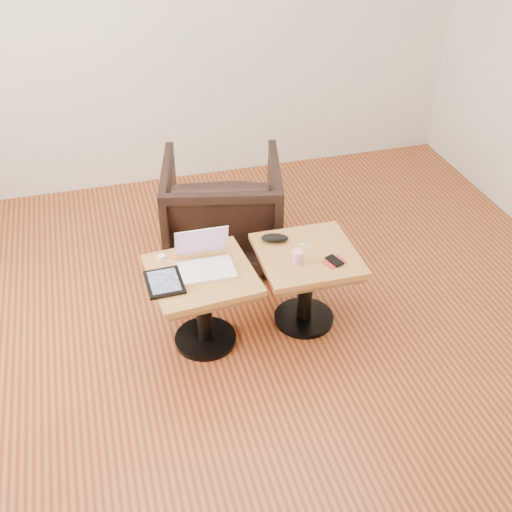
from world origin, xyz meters
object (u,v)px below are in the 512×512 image
object	(u,v)px
laptop	(205,261)
armchair	(222,209)
side_table_right	(307,270)
side_table_left	(203,290)
striped_cup	(297,257)

from	to	relation	value
laptop	armchair	bearing A→B (deg)	71.98
side_table_right	armchair	size ratio (longest dim) A/B	0.72
side_table_right	armchair	xyz separation A→B (m)	(-0.32, 0.86, -0.02)
laptop	side_table_right	bearing A→B (deg)	-1.25
armchair	side_table_left	bearing A→B (deg)	82.88
laptop	striped_cup	size ratio (longest dim) A/B	3.72
side_table_left	laptop	world-z (taller)	laptop
laptop	armchair	world-z (taller)	armchair
laptop	armchair	distance (m)	0.90
side_table_left	striped_cup	bearing A→B (deg)	-11.84
side_table_left	armchair	bearing A→B (deg)	64.68
laptop	armchair	xyz separation A→B (m)	(0.29, 0.83, -0.20)
striped_cup	side_table_right	bearing A→B (deg)	41.62
side_table_left	armchair	distance (m)	0.93
side_table_left	side_table_right	bearing A→B (deg)	-3.45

